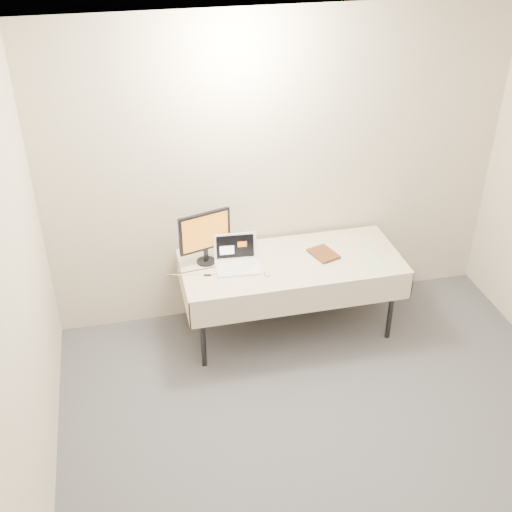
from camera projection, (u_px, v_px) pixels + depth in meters
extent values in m
cube|color=beige|center=(279.00, 172.00, 5.44)|extent=(4.00, 0.10, 2.70)
cylinder|color=black|center=(203.00, 332.00, 5.20)|extent=(0.04, 0.04, 0.69)
cylinder|color=black|center=(391.00, 305.00, 5.51)|extent=(0.04, 0.04, 0.69)
cylinder|color=black|center=(192.00, 292.00, 5.69)|extent=(0.04, 0.04, 0.69)
cylinder|color=black|center=(366.00, 269.00, 6.00)|extent=(0.04, 0.04, 0.69)
cube|color=gray|center=(291.00, 263.00, 5.41)|extent=(1.80, 0.75, 0.04)
cube|color=beige|center=(292.00, 261.00, 5.39)|extent=(1.86, 0.81, 0.01)
cube|color=beige|center=(305.00, 301.00, 5.13)|extent=(1.86, 0.01, 0.25)
cube|color=beige|center=(279.00, 250.00, 5.79)|extent=(1.86, 0.01, 0.25)
cube|color=beige|center=(183.00, 288.00, 5.29)|extent=(0.01, 0.81, 0.25)
cube|color=beige|center=(392.00, 261.00, 5.64)|extent=(0.01, 0.81, 0.25)
cube|color=white|center=(238.00, 268.00, 5.28)|extent=(0.37, 0.27, 0.02)
cube|color=white|center=(235.00, 246.00, 5.33)|extent=(0.36, 0.07, 0.23)
cube|color=black|center=(235.00, 246.00, 5.33)|extent=(0.31, 0.05, 0.20)
cylinder|color=black|center=(206.00, 261.00, 5.37)|extent=(0.20, 0.20, 0.01)
cube|color=black|center=(206.00, 255.00, 5.34)|extent=(0.04, 0.03, 0.11)
cube|color=black|center=(205.00, 231.00, 5.22)|extent=(0.44, 0.15, 0.34)
cube|color=orange|center=(205.00, 231.00, 5.22)|extent=(0.39, 0.12, 0.29)
imported|color=#974D1B|center=(315.00, 245.00, 5.36)|extent=(0.18, 0.08, 0.25)
cube|color=black|center=(247.00, 248.00, 5.51)|extent=(0.13, 0.06, 0.05)
cube|color=#FF0C10|center=(247.00, 250.00, 5.49)|extent=(0.09, 0.01, 0.02)
ellipsoid|color=silver|center=(267.00, 273.00, 5.21)|extent=(0.05, 0.10, 0.02)
cube|color=#B1D8AC|center=(371.00, 258.00, 5.43)|extent=(0.14, 0.30, 0.00)
cube|color=black|center=(207.00, 275.00, 5.19)|extent=(0.06, 0.03, 0.01)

